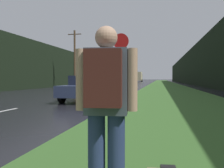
% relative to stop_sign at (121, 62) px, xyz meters
% --- Properties ---
extents(grass_verge, '(6.00, 240.00, 0.02)m').
position_rel_stop_sign_xyz_m(grass_verge, '(2.56, 28.61, -1.91)').
color(grass_verge, '#386028').
rests_on(grass_verge, ground_plane).
extents(lane_stripe_c, '(0.12, 3.00, 0.01)m').
position_rel_stop_sign_xyz_m(lane_stripe_c, '(-4.07, 4.07, -1.92)').
color(lane_stripe_c, silver).
rests_on(lane_stripe_c, ground_plane).
extents(lane_stripe_d, '(0.12, 3.00, 0.01)m').
position_rel_stop_sign_xyz_m(lane_stripe_d, '(-4.07, 11.07, -1.92)').
color(lane_stripe_d, silver).
rests_on(lane_stripe_d, ground_plane).
extents(lane_stripe_e, '(0.12, 3.00, 0.01)m').
position_rel_stop_sign_xyz_m(lane_stripe_e, '(-4.07, 18.07, -1.92)').
color(lane_stripe_e, silver).
rests_on(lane_stripe_e, ground_plane).
extents(treeline_far_side, '(2.00, 140.00, 5.68)m').
position_rel_stop_sign_xyz_m(treeline_far_side, '(-13.70, 38.61, 0.92)').
color(treeline_far_side, black).
rests_on(treeline_far_side, ground_plane).
extents(treeline_near_side, '(2.00, 140.00, 7.07)m').
position_rel_stop_sign_xyz_m(treeline_near_side, '(8.56, 38.61, 1.61)').
color(treeline_near_side, black).
rests_on(treeline_near_side, ground_plane).
extents(utility_pole_far, '(1.80, 0.24, 7.46)m').
position_rel_stop_sign_xyz_m(utility_pole_far, '(-9.25, 19.22, 1.94)').
color(utility_pole_far, '#4C3823').
rests_on(utility_pole_far, ground_plane).
extents(stop_sign, '(0.68, 0.07, 3.16)m').
position_rel_stop_sign_xyz_m(stop_sign, '(0.00, 0.00, 0.00)').
color(stop_sign, slate).
rests_on(stop_sign, ground_plane).
extents(hitchhiker_with_backpack, '(0.60, 0.44, 1.72)m').
position_rel_stop_sign_xyz_m(hitchhiker_with_backpack, '(1.15, -7.92, -0.93)').
color(hitchhiker_with_backpack, navy).
rests_on(hitchhiker_with_backpack, ground_plane).
extents(car_passing_near, '(1.88, 4.42, 1.36)m').
position_rel_stop_sign_xyz_m(car_passing_near, '(-2.25, 2.28, -1.22)').
color(car_passing_near, '#2D3856').
rests_on(car_passing_near, ground_plane).
extents(delivery_truck, '(2.37, 7.88, 3.52)m').
position_rel_stop_sign_xyz_m(delivery_truck, '(-5.88, 76.49, -0.09)').
color(delivery_truck, '#6E684F').
rests_on(delivery_truck, ground_plane).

